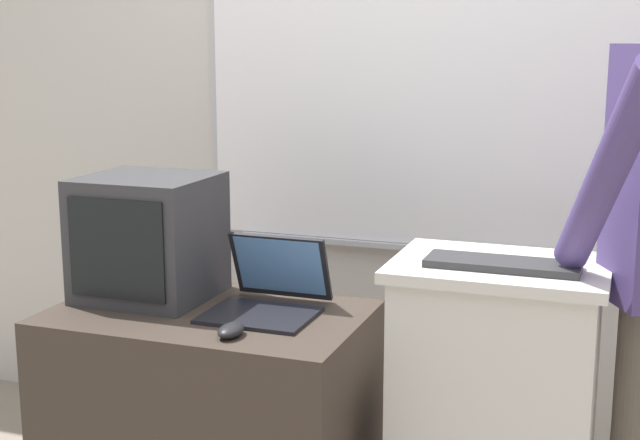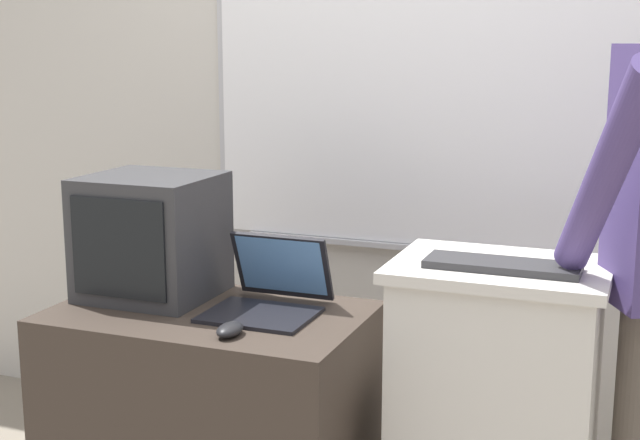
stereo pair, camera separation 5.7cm
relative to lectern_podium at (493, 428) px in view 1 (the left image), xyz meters
The scene contains 7 objects.
back_wall 1.37m from the lectern_podium, 110.65° to the left, with size 6.40×0.17×2.99m.
lectern_podium is the anchor object (origin of this frame).
side_desk 0.81m from the lectern_podium, 169.72° to the right, with size 0.88×0.55×0.76m.
laptop 0.72m from the lectern_podium, behind, with size 0.30×0.32×0.21m.
wireless_keyboard 0.48m from the lectern_podium, 75.38° to the right, with size 0.39×0.14×0.02m.
computer_mouse_by_laptop 0.77m from the lectern_podium, 153.33° to the right, with size 0.06×0.10×0.03m.
crt_monitor 1.12m from the lectern_podium, behind, with size 0.36×0.35×0.36m.
Camera 1 is at (0.66, -1.79, 1.51)m, focal length 50.00 mm.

